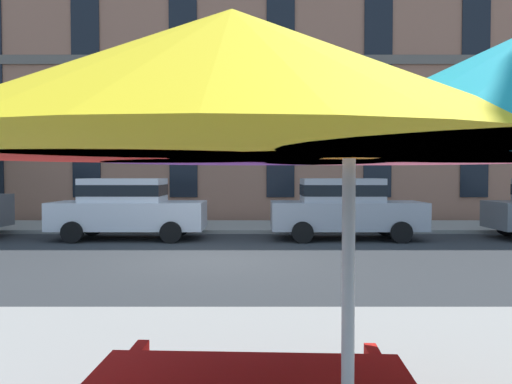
{
  "coord_description": "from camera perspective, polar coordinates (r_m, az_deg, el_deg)",
  "views": [
    {
      "loc": [
        0.95,
        -11.33,
        1.89
      ],
      "look_at": [
        0.97,
        3.2,
        1.4
      ],
      "focal_mm": 36.1,
      "sensor_mm": 36.0,
      "label": 1
    }
  ],
  "objects": [
    {
      "name": "ground_plane",
      "position": [
        11.52,
        -4.86,
        -7.51
      ],
      "size": [
        120.0,
        120.0,
        0.0
      ],
      "primitive_type": "plane",
      "color": "#2D3033"
    },
    {
      "name": "sidewalk_far",
      "position": [
        18.24,
        -3.09,
        -3.83
      ],
      "size": [
        56.0,
        3.6,
        0.12
      ],
      "primitive_type": "cube",
      "color": "#9E998E",
      "rests_on": "ground"
    },
    {
      "name": "apartment_building",
      "position": [
        27.44,
        -2.19,
        18.25
      ],
      "size": [
        38.27,
        12.08,
        19.2
      ],
      "color": "#A87056",
      "rests_on": "ground"
    },
    {
      "name": "sedan_white",
      "position": [
        15.52,
        -14.15,
        -1.6
      ],
      "size": [
        4.4,
        1.98,
        1.78
      ],
      "color": "silver",
      "rests_on": "ground"
    },
    {
      "name": "sedan_silver",
      "position": [
        15.28,
        9.69,
        -1.62
      ],
      "size": [
        4.4,
        1.98,
        1.78
      ],
      "color": "#A8AAB2",
      "rests_on": "ground"
    },
    {
      "name": "patio_umbrella",
      "position": [
        2.38,
        10.2,
        8.61
      ],
      "size": [
        3.68,
        3.41,
        2.44
      ],
      "color": "silver",
      "rests_on": "ground"
    }
  ]
}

